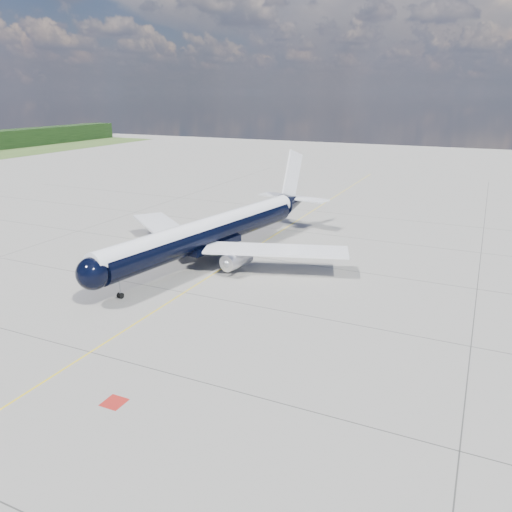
% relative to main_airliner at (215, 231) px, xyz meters
% --- Properties ---
extents(ground, '(320.00, 320.00, 0.00)m').
position_rel_main_airliner_xyz_m(ground, '(2.57, 8.20, -4.03)').
color(ground, gray).
rests_on(ground, ground).
extents(taxiway_centerline, '(0.16, 160.00, 0.01)m').
position_rel_main_airliner_xyz_m(taxiway_centerline, '(2.57, 3.20, -4.02)').
color(taxiway_centerline, yellow).
rests_on(taxiway_centerline, ground).
extents(red_marking, '(1.60, 1.60, 0.01)m').
position_rel_main_airliner_xyz_m(red_marking, '(9.37, -31.80, -4.02)').
color(red_marking, maroon).
rests_on(red_marking, ground).
extents(main_airliner, '(36.35, 44.72, 12.98)m').
position_rel_main_airliner_xyz_m(main_airliner, '(0.00, 0.00, 0.00)').
color(main_airliner, black).
rests_on(main_airliner, ground).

